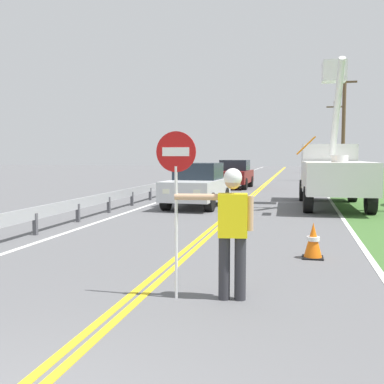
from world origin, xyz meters
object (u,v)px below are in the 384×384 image
at_px(flagger_worker, 232,225).
at_px(oncoming_sedan_nearest, 197,185).
at_px(stop_sign_paddle, 176,177).
at_px(traffic_cone_lead, 313,241).
at_px(utility_bucket_truck, 332,170).
at_px(utility_pole_far, 334,136).
at_px(utility_pole_mid, 344,126).
at_px(oncoming_sedan_second, 234,174).

height_order(flagger_worker, oncoming_sedan_nearest, flagger_worker).
bearing_deg(oncoming_sedan_nearest, flagger_worker, -75.15).
relative_size(flagger_worker, stop_sign_paddle, 0.78).
relative_size(stop_sign_paddle, traffic_cone_lead, 3.33).
distance_m(flagger_worker, stop_sign_paddle, 1.02).
xyz_separation_m(utility_bucket_truck, traffic_cone_lead, (-0.99, -9.83, -1.08)).
relative_size(flagger_worker, utility_pole_far, 0.23).
bearing_deg(utility_pole_mid, flagger_worker, -97.66).
distance_m(flagger_worker, traffic_cone_lead, 3.21).
bearing_deg(oncoming_sedan_second, oncoming_sedan_nearest, -90.00).
bearing_deg(oncoming_sedan_nearest, traffic_cone_lead, -63.26).
relative_size(stop_sign_paddle, utility_pole_mid, 0.29).
height_order(oncoming_sedan_second, utility_pole_mid, utility_pole_mid).
distance_m(utility_bucket_truck, traffic_cone_lead, 9.94).
bearing_deg(flagger_worker, oncoming_sedan_second, 97.76).
xyz_separation_m(flagger_worker, utility_bucket_truck, (2.17, 12.73, 0.38)).
xyz_separation_m(oncoming_sedan_nearest, oncoming_sedan_second, (0.00, 10.46, 0.00)).
relative_size(stop_sign_paddle, utility_pole_far, 0.30).
height_order(flagger_worker, stop_sign_paddle, stop_sign_paddle).
bearing_deg(oncoming_sedan_nearest, oncoming_sedan_second, 90.00).
xyz_separation_m(stop_sign_paddle, traffic_cone_lead, (1.94, 3.01, -1.37)).
height_order(flagger_worker, utility_pole_far, utility_pole_far).
bearing_deg(stop_sign_paddle, oncoming_sedan_second, 95.73).
height_order(oncoming_sedan_second, traffic_cone_lead, oncoming_sedan_second).
distance_m(flagger_worker, utility_pole_far, 47.17).
relative_size(utility_bucket_truck, utility_pole_far, 0.87).
relative_size(oncoming_sedan_nearest, oncoming_sedan_second, 1.01).
xyz_separation_m(flagger_worker, traffic_cone_lead, (1.18, 2.90, -0.71)).
height_order(oncoming_sedan_nearest, utility_pole_mid, utility_pole_mid).
distance_m(stop_sign_paddle, utility_pole_mid, 31.35).
bearing_deg(utility_pole_far, utility_bucket_truck, -94.09).
bearing_deg(oncoming_sedan_nearest, utility_pole_mid, 70.26).
distance_m(stop_sign_paddle, utility_pole_far, 47.32).
height_order(oncoming_sedan_nearest, traffic_cone_lead, oncoming_sedan_nearest).
height_order(oncoming_sedan_second, utility_pole_far, utility_pole_far).
relative_size(flagger_worker, utility_pole_mid, 0.23).
distance_m(oncoming_sedan_nearest, utility_pole_mid, 21.20).
bearing_deg(oncoming_sedan_nearest, utility_pole_far, 78.10).
bearing_deg(traffic_cone_lead, utility_pole_far, 85.54).
bearing_deg(utility_pole_mid, stop_sign_paddle, -99.02).
bearing_deg(flagger_worker, oncoming_sedan_nearest, 104.85).
relative_size(oncoming_sedan_second, utility_pole_mid, 0.51).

